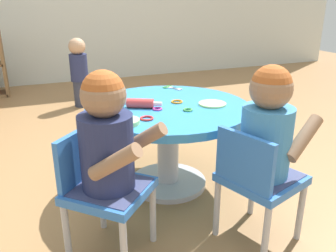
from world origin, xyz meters
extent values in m
plane|color=#9E7247|center=(0.00, 0.00, 0.00)|extent=(10.00, 10.00, 0.00)
cylinder|color=silver|center=(0.00, 0.00, 0.01)|extent=(0.44, 0.44, 0.03)
cylinder|color=silver|center=(0.00, 0.00, 0.22)|extent=(0.12, 0.12, 0.44)
cylinder|color=#338CD1|center=(0.00, 0.00, 0.46)|extent=(0.89, 0.89, 0.04)
cylinder|color=#B7B7BC|center=(-0.43, -0.63, 0.14)|extent=(0.03, 0.03, 0.28)
cylinder|color=#B7B7BC|center=(-0.25, -0.44, 0.14)|extent=(0.03, 0.03, 0.28)
cylinder|color=#B7B7BC|center=(-0.62, -0.45, 0.14)|extent=(0.03, 0.03, 0.28)
cylinder|color=#B7B7BC|center=(-0.44, -0.26, 0.14)|extent=(0.03, 0.03, 0.28)
cube|color=blue|center=(-0.44, -0.45, 0.30)|extent=(0.42, 0.42, 0.04)
cube|color=blue|center=(-0.53, -0.35, 0.43)|extent=(0.21, 0.21, 0.22)
cube|color=#3F4772|center=(-0.44, -0.45, 0.30)|extent=(0.38, 0.38, 0.04)
cylinder|color=navy|center=(-0.44, -0.45, 0.47)|extent=(0.21, 0.21, 0.30)
sphere|color=#997051|center=(-0.44, -0.45, 0.70)|extent=(0.17, 0.17, 0.17)
sphere|color=#B25926|center=(-0.44, -0.45, 0.71)|extent=(0.16, 0.16, 0.16)
cylinder|color=#997051|center=(-0.44, -0.59, 0.49)|extent=(0.19, 0.19, 0.17)
cylinder|color=#997051|center=(-0.29, -0.44, 0.49)|extent=(0.19, 0.19, 0.17)
cylinder|color=#B7B7BC|center=(0.36, -0.68, 0.14)|extent=(0.03, 0.03, 0.28)
cylinder|color=#B7B7BC|center=(0.28, -0.43, 0.14)|extent=(0.03, 0.03, 0.28)
cylinder|color=#B7B7BC|center=(0.11, -0.76, 0.14)|extent=(0.03, 0.03, 0.28)
cylinder|color=#B7B7BC|center=(0.03, -0.51, 0.14)|extent=(0.03, 0.03, 0.28)
cube|color=blue|center=(0.19, -0.59, 0.30)|extent=(0.38, 0.38, 0.04)
cube|color=blue|center=(0.07, -0.63, 0.43)|extent=(0.11, 0.26, 0.22)
cube|color=#3F4772|center=(0.19, -0.59, 0.30)|extent=(0.35, 0.33, 0.04)
cylinder|color=#3F8CCC|center=(0.19, -0.59, 0.47)|extent=(0.21, 0.21, 0.30)
sphere|color=#997051|center=(0.19, -0.59, 0.70)|extent=(0.17, 0.17, 0.17)
sphere|color=#B25926|center=(0.19, -0.59, 0.71)|extent=(0.16, 0.16, 0.16)
cylinder|color=#997051|center=(0.32, -0.67, 0.49)|extent=(0.22, 0.12, 0.17)
cylinder|color=#997051|center=(0.25, -0.46, 0.49)|extent=(0.22, 0.12, 0.17)
cube|color=olive|center=(-0.91, 2.55, 0.35)|extent=(0.03, 0.28, 0.70)
cylinder|color=#33384C|center=(-0.21, 1.79, 0.13)|extent=(0.14, 0.14, 0.26)
cylinder|color=navy|center=(-0.21, 1.79, 0.39)|extent=(0.17, 0.17, 0.26)
sphere|color=tan|center=(-0.21, 1.79, 0.59)|extent=(0.16, 0.16, 0.16)
cylinder|color=#D83F3F|center=(-0.15, 0.01, 0.51)|extent=(0.15, 0.11, 0.05)
cylinder|color=white|center=(-0.24, 0.05, 0.51)|extent=(0.05, 0.04, 0.02)
cylinder|color=white|center=(-0.07, -0.04, 0.51)|extent=(0.05, 0.04, 0.02)
cube|color=silver|center=(0.17, 0.31, 0.49)|extent=(0.08, 0.09, 0.01)
cube|color=silver|center=(0.17, 0.31, 0.49)|extent=(0.04, 0.11, 0.01)
torus|color=green|center=(0.13, 0.36, 0.49)|extent=(0.05, 0.05, 0.01)
torus|color=green|center=(0.16, 0.37, 0.49)|extent=(0.05, 0.05, 0.01)
cylinder|color=#B2E58C|center=(0.22, -0.09, 0.49)|extent=(0.15, 0.15, 0.01)
cylinder|color=#B2E58C|center=(-0.29, -0.20, 0.50)|extent=(0.13, 0.13, 0.02)
torus|color=red|center=(-0.18, -0.18, 0.49)|extent=(0.07, 0.07, 0.01)
torus|color=#D83FA5|center=(-0.08, -0.06, 0.49)|extent=(0.05, 0.05, 0.01)
torus|color=orange|center=(0.06, 0.03, 0.49)|extent=(0.07, 0.07, 0.01)
torus|color=#4CB259|center=(0.06, -0.13, 0.49)|extent=(0.05, 0.05, 0.01)
camera|label=1|loc=(-0.68, -1.67, 1.03)|focal=37.34mm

